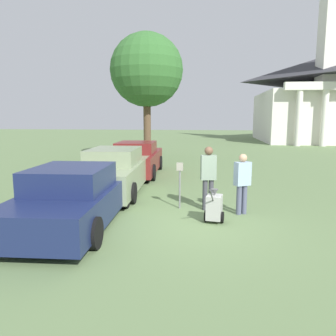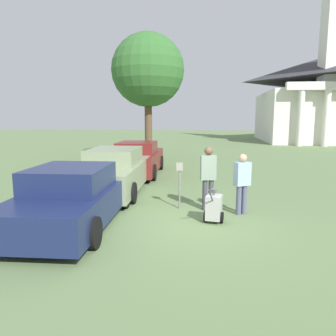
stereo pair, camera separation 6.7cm
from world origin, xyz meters
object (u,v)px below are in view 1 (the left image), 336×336
parking_meter (180,177)px  person_supervisor (242,180)px  parked_car_navy (74,198)px  parked_car_sage (116,172)px  person_worker (208,174)px  equipment_cart (214,207)px  parked_car_maroon (137,159)px  church (316,94)px

parking_meter → person_supervisor: size_ratio=0.81×
parked_car_navy → parked_car_sage: size_ratio=0.92×
parking_meter → person_worker: bearing=-4.3°
person_worker → person_supervisor: size_ratio=1.10×
person_supervisor → equipment_cart: bearing=17.6°
parking_meter → equipment_cart: bearing=-50.3°
parked_car_navy → parked_car_maroon: 7.11m
parked_car_sage → equipment_cart: bearing=-44.7°
parked_car_maroon → church: bearing=55.0°
parked_car_maroon → parking_meter: 5.90m
parked_car_maroon → person_supervisor: bearing=-57.0°
person_supervisor → parked_car_maroon: bearing=-83.7°
parked_car_sage → person_supervisor: 4.69m
parked_car_sage → church: (14.55, 26.45, 4.37)m
parked_car_maroon → parking_meter: size_ratio=3.64×
parked_car_sage → church: church is taller
parked_car_maroon → church: size_ratio=0.21×
parked_car_maroon → person_worker: size_ratio=2.69×
parked_car_navy → parked_car_maroon: size_ratio=1.01×
parked_car_maroon → church: (14.55, 22.95, 4.38)m
equipment_cart → parked_car_sage: bearing=147.5°
parked_car_sage → person_supervisor: person_supervisor is taller
person_supervisor → person_worker: bearing=-47.8°
parked_car_sage → equipment_cart: (3.37, -3.04, -0.32)m
parked_car_sage → church: bearing=58.5°
equipment_cart → person_worker: bearing=107.7°
parked_car_navy → parked_car_sage: (-0.00, 3.61, 0.05)m
parked_car_sage → parked_car_navy: bearing=-92.7°
parked_car_sage → parked_car_maroon: parked_car_sage is taller
person_worker → equipment_cart: 1.28m
parking_meter → parked_car_navy: bearing=-144.4°
parked_car_navy → person_worker: bearing=24.7°
person_worker → person_supervisor: 0.95m
parking_meter → parked_car_sage: bearing=142.0°
equipment_cart → church: size_ratio=0.04×
person_worker → church: size_ratio=0.08×
parking_meter → person_worker: 0.81m
church → equipment_cart: bearing=-110.8°
person_supervisor → equipment_cart: person_supervisor is taller
person_worker → person_supervisor: (0.90, -0.30, -0.10)m
parked_car_maroon → church: 27.52m
parked_car_maroon → equipment_cart: parked_car_maroon is taller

